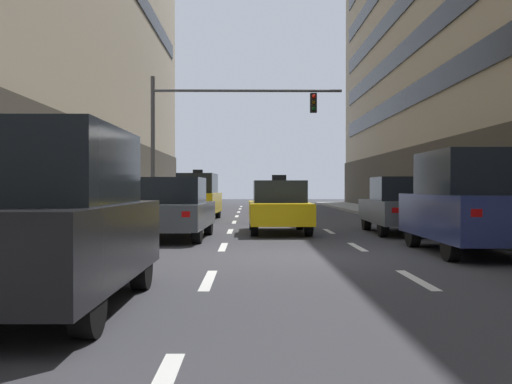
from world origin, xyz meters
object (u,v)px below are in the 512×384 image
object	(u,v)px
taxi_driving_1	(279,207)
car_driving_2	(173,209)
taxi_driving_0	(198,197)
traffic_signal_0	(211,121)
car_driving_3	(51,219)
car_parked_2	(402,206)
car_parked_1	(468,203)

from	to	relation	value
taxi_driving_1	car_driving_2	xyz separation A→B (m)	(-2.97, -2.16, 0.03)
taxi_driving_0	car_driving_2	bearing A→B (deg)	-88.92
car_driving_2	taxi_driving_0	bearing A→B (deg)	91.08
taxi_driving_0	traffic_signal_0	world-z (taller)	traffic_signal_0
taxi_driving_1	car_driving_3	world-z (taller)	car_driving_3
car_driving_2	car_driving_3	size ratio (longest dim) A/B	1.04
taxi_driving_1	traffic_signal_0	size ratio (longest dim) A/B	0.52
car_driving_3	taxi_driving_0	bearing A→B (deg)	89.94
taxi_driving_1	taxi_driving_0	bearing A→B (deg)	112.37
car_driving_3	traffic_signal_0	distance (m)	19.18
car_parked_2	traffic_signal_0	distance (m)	10.49
taxi_driving_0	car_parked_2	size ratio (longest dim) A/B	0.91
car_driving_2	traffic_signal_0	bearing A→B (deg)	87.44
traffic_signal_0	car_driving_3	bearing A→B (deg)	-91.92
car_parked_1	car_parked_2	bearing A→B (deg)	90.02
taxi_driving_1	car_driving_2	size ratio (longest dim) A/B	0.96
taxi_driving_0	taxi_driving_1	distance (m)	8.30
taxi_driving_1	car_parked_1	world-z (taller)	car_parked_1
taxi_driving_1	traffic_signal_0	world-z (taller)	traffic_signal_0
car_parked_1	car_driving_2	bearing A→B (deg)	151.63
car_parked_2	taxi_driving_1	bearing A→B (deg)	175.80
car_driving_2	traffic_signal_0	xyz separation A→B (m)	(0.43, 9.57, 3.43)
taxi_driving_0	car_parked_1	xyz separation A→B (m)	(6.89, -13.45, 0.08)
car_driving_3	traffic_signal_0	world-z (taller)	traffic_signal_0
car_driving_3	car_parked_1	size ratio (longest dim) A/B	0.96
car_parked_1	car_parked_2	distance (m)	5.52
car_parked_2	traffic_signal_0	bearing A→B (deg)	129.23
taxi_driving_0	taxi_driving_1	xyz separation A→B (m)	(3.16, -7.67, -0.21)
car_parked_1	taxi_driving_1	bearing A→B (deg)	122.83
taxi_driving_0	car_driving_3	world-z (taller)	taxi_driving_0
car_driving_2	car_driving_3	bearing A→B (deg)	-91.26
car_driving_2	car_parked_1	size ratio (longest dim) A/B	1.00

